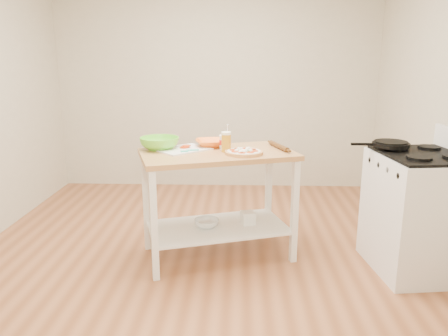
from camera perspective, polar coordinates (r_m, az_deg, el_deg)
name	(u,v)px	position (r m, az deg, el deg)	size (l,w,h in m)	color
room_shell	(201,97)	(3.31, -3.01, 9.23)	(4.04, 4.54, 2.74)	#A0603B
prep_island	(218,182)	(3.58, -0.83, -1.78)	(1.36, 1.00, 0.90)	#B6824A
gas_stove	(418,212)	(3.71, 24.00, -5.32)	(0.71, 0.81, 1.11)	silver
skillet	(390,145)	(3.67, 20.85, 2.89)	(0.45, 0.29, 0.03)	black
pizza	(244,152)	(3.44, 2.62, 2.11)	(0.30, 0.30, 0.05)	tan
cutting_board	(183,149)	(3.60, -5.44, 2.47)	(0.50, 0.49, 0.04)	white
spatula	(189,151)	(3.50, -4.62, 2.28)	(0.15, 0.08, 0.01)	#30BB9C
knife	(167,147)	(3.66, -7.50, 2.75)	(0.25, 0.14, 0.01)	silver
orange_bowl	(211,143)	(3.71, -1.72, 3.27)	(0.26, 0.26, 0.06)	orange
green_bowl	(160,143)	(3.65, -8.42, 3.21)	(0.32, 0.32, 0.10)	#6BD431
beer_pint	(226,142)	(3.51, 0.28, 3.45)	(0.08, 0.08, 0.16)	#C78918
yogurt_tub	(225,142)	(3.62, 0.15, 3.42)	(0.10, 0.10, 0.21)	white
rolling_pin	(279,146)	(3.67, 7.18, 2.83)	(0.04, 0.04, 0.34)	#563213
shelf_glass_bowl	(207,223)	(3.68, -2.28, -7.22)	(0.21, 0.21, 0.06)	silver
shelf_bin	(248,218)	(3.74, 3.12, -6.51)	(0.11, 0.11, 0.11)	white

